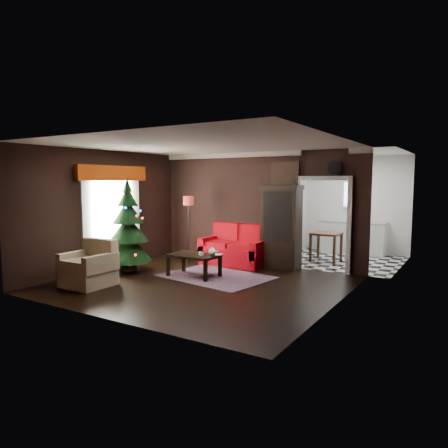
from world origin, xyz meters
The scene contains 26 objects.
floor centered at (0.00, 0.00, 0.00)m, with size 5.50×5.50×0.00m, color black.
ceiling centered at (0.00, 0.00, 2.80)m, with size 5.50×5.50×0.00m, color white.
wall_back centered at (0.00, 2.50, 1.40)m, with size 5.50×5.50×0.00m, color black.
wall_front centered at (0.00, -2.50, 1.40)m, with size 5.50×5.50×0.00m, color black.
wall_left centered at (-2.75, 0.00, 1.40)m, with size 5.50×5.50×0.00m, color black.
wall_right centered at (2.75, 0.00, 1.40)m, with size 5.50×5.50×0.00m, color black.
doorway centered at (1.70, 2.50, 1.05)m, with size 1.10×0.10×2.10m, color silver, non-canonical shape.
left_window centered at (-2.71, 0.20, 1.45)m, with size 0.05×1.60×1.40m, color white.
valance centered at (-2.63, 0.20, 2.27)m, with size 0.12×2.10×0.35m, color #A23609.
kitchen_floor centered at (1.70, 4.00, 0.00)m, with size 3.00×3.00×0.00m, color silver.
kitchen_window centered at (1.70, 5.45, 1.70)m, with size 0.70×0.06×0.70m, color white.
rug centered at (-0.08, 0.70, 0.01)m, with size 2.24×1.63×0.01m, color #54414E.
loveseat centered at (-0.40, 2.05, 0.50)m, with size 1.70×0.90×1.00m, color maroon, non-canonical shape.
curio_cabinet centered at (0.75, 2.27, 0.95)m, with size 0.90×0.45×1.90m, color black, non-canonical shape.
floor_lamp centered at (-1.61, 1.78, 0.83)m, with size 0.29×0.29×1.74m, color black, non-canonical shape.
christmas_tree centered at (-2.12, 0.14, 1.05)m, with size 1.08×1.08×2.07m, color black, non-canonical shape.
armchair centered at (-1.81, -1.30, 0.46)m, with size 0.89×0.89×0.91m, color #9E8469, non-canonical shape.
coffee_table centered at (-0.51, 0.47, 0.25)m, with size 1.08×0.65×0.48m, color black, non-canonical shape.
teapot centered at (-0.08, 0.54, 0.59)m, with size 0.19×0.19×0.18m, color white, non-canonical shape.
cup_a centered at (-0.38, 0.52, 0.53)m, with size 0.07×0.07×0.06m, color beige.
cup_b centered at (-0.27, 0.43, 0.53)m, with size 0.08×0.08×0.07m, color white.
book centered at (-0.08, 0.65, 0.60)m, with size 0.15×0.02×0.21m, color #8E7B59.
wall_clock centered at (1.95, 2.45, 2.38)m, with size 0.32×0.32×0.06m, color white.
painting centered at (0.75, 2.46, 2.25)m, with size 0.62×0.05×0.52m, color #AC713A.
kitchen_counter centered at (1.70, 5.20, 0.45)m, with size 1.80×0.60×0.90m, color silver.
kitchen_table centered at (1.40, 3.70, 0.38)m, with size 0.70×0.70×0.75m, color brown, non-canonical shape.
Camera 1 is at (4.71, -6.76, 2.10)m, focal length 33.19 mm.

